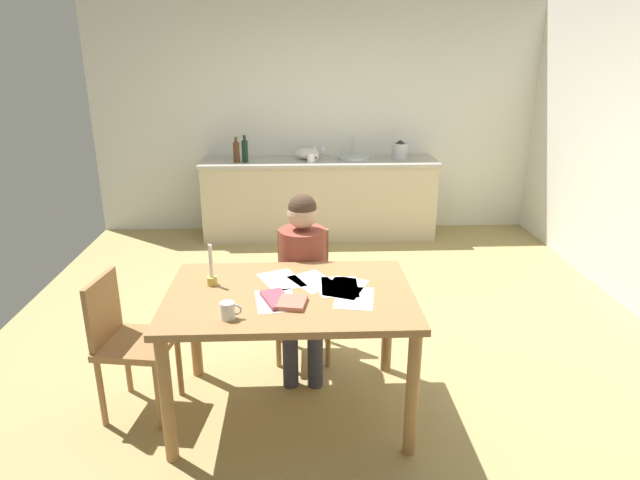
{
  "coord_description": "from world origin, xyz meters",
  "views": [
    {
      "loc": [
        -0.25,
        -3.93,
        2.08
      ],
      "look_at": [
        -0.1,
        -0.39,
        0.85
      ],
      "focal_mm": 30.76,
      "sensor_mm": 36.0,
      "label": 1
    }
  ],
  "objects_px": {
    "coffee_mug": "(228,310)",
    "bottle_vinegar": "(245,151)",
    "chair_at_table": "(303,287)",
    "mixing_bowl": "(307,154)",
    "book_magazine": "(292,303)",
    "stovetop_kettle": "(400,151)",
    "wine_glass_near_sink": "(323,148)",
    "chair_side_empty": "(127,339)",
    "wine_glass_by_kettle": "(314,148)",
    "candlestick": "(212,274)",
    "teacup_on_counter": "(311,158)",
    "bottle_oil": "(236,152)",
    "dining_table": "(290,309)",
    "book_cookery": "(277,299)",
    "person_seated": "(303,271)",
    "sink_unit": "(354,157)"
  },
  "relations": [
    {
      "from": "coffee_mug",
      "to": "bottle_vinegar",
      "type": "relative_size",
      "value": 0.37
    },
    {
      "from": "chair_at_table",
      "to": "mixing_bowl",
      "type": "relative_size",
      "value": 3.24
    },
    {
      "from": "book_magazine",
      "to": "bottle_vinegar",
      "type": "xyz_separation_m",
      "value": [
        -0.54,
        3.39,
        0.23
      ]
    },
    {
      "from": "stovetop_kettle",
      "to": "wine_glass_near_sink",
      "type": "bearing_deg",
      "value": 170.19
    },
    {
      "from": "chair_side_empty",
      "to": "mixing_bowl",
      "type": "distance_m",
      "value": 3.55
    },
    {
      "from": "chair_at_table",
      "to": "wine_glass_by_kettle",
      "type": "distance_m",
      "value": 2.82
    },
    {
      "from": "candlestick",
      "to": "coffee_mug",
      "type": "bearing_deg",
      "value": -71.44
    },
    {
      "from": "teacup_on_counter",
      "to": "chair_side_empty",
      "type": "bearing_deg",
      "value": -110.4
    },
    {
      "from": "chair_side_empty",
      "to": "candlestick",
      "type": "xyz_separation_m",
      "value": [
        0.51,
        0.08,
        0.37
      ]
    },
    {
      "from": "bottle_oil",
      "to": "wine_glass_near_sink",
      "type": "relative_size",
      "value": 1.8
    },
    {
      "from": "chair_side_empty",
      "to": "wine_glass_near_sink",
      "type": "relative_size",
      "value": 5.6
    },
    {
      "from": "wine_glass_near_sink",
      "to": "dining_table",
      "type": "bearing_deg",
      "value": -95.78
    },
    {
      "from": "chair_side_empty",
      "to": "book_cookery",
      "type": "xyz_separation_m",
      "value": [
        0.89,
        -0.16,
        0.31
      ]
    },
    {
      "from": "book_magazine",
      "to": "wine_glass_by_kettle",
      "type": "xyz_separation_m",
      "value": [
        0.24,
        3.64,
        0.21
      ]
    },
    {
      "from": "book_cookery",
      "to": "mixing_bowl",
      "type": "xyz_separation_m",
      "value": [
        0.24,
        3.49,
        0.17
      ]
    },
    {
      "from": "stovetop_kettle",
      "to": "chair_side_empty",
      "type": "bearing_deg",
      "value": -123.57
    },
    {
      "from": "coffee_mug",
      "to": "book_magazine",
      "type": "distance_m",
      "value": 0.36
    },
    {
      "from": "wine_glass_near_sink",
      "to": "mixing_bowl",
      "type": "bearing_deg",
      "value": -151.51
    },
    {
      "from": "mixing_bowl",
      "to": "wine_glass_by_kettle",
      "type": "bearing_deg",
      "value": 50.97
    },
    {
      "from": "wine_glass_by_kettle",
      "to": "wine_glass_near_sink",
      "type": "bearing_deg",
      "value": 0.0
    },
    {
      "from": "wine_glass_near_sink",
      "to": "teacup_on_counter",
      "type": "distance_m",
      "value": 0.34
    },
    {
      "from": "book_magazine",
      "to": "stovetop_kettle",
      "type": "height_order",
      "value": "stovetop_kettle"
    },
    {
      "from": "chair_at_table",
      "to": "wine_glass_near_sink",
      "type": "distance_m",
      "value": 2.83
    },
    {
      "from": "wine_glass_near_sink",
      "to": "person_seated",
      "type": "bearing_deg",
      "value": -95.36
    },
    {
      "from": "coffee_mug",
      "to": "sink_unit",
      "type": "bearing_deg",
      "value": 74.59
    },
    {
      "from": "chair_side_empty",
      "to": "person_seated",
      "type": "bearing_deg",
      "value": 26.46
    },
    {
      "from": "sink_unit",
      "to": "teacup_on_counter",
      "type": "relative_size",
      "value": 2.85
    },
    {
      "from": "book_cookery",
      "to": "stovetop_kettle",
      "type": "distance_m",
      "value": 3.68
    },
    {
      "from": "coffee_mug",
      "to": "stovetop_kettle",
      "type": "distance_m",
      "value": 3.95
    },
    {
      "from": "wine_glass_near_sink",
      "to": "book_cookery",
      "type": "bearing_deg",
      "value": -96.72
    },
    {
      "from": "coffee_mug",
      "to": "teacup_on_counter",
      "type": "xyz_separation_m",
      "value": [
        0.52,
        3.49,
        0.12
      ]
    },
    {
      "from": "stovetop_kettle",
      "to": "wine_glass_by_kettle",
      "type": "distance_m",
      "value": 0.98
    },
    {
      "from": "book_magazine",
      "to": "bottle_oil",
      "type": "distance_m",
      "value": 3.46
    },
    {
      "from": "candlestick",
      "to": "mixing_bowl",
      "type": "height_order",
      "value": "candlestick"
    },
    {
      "from": "bottle_vinegar",
      "to": "mixing_bowl",
      "type": "relative_size",
      "value": 1.09
    },
    {
      "from": "dining_table",
      "to": "chair_side_empty",
      "type": "bearing_deg",
      "value": 177.25
    },
    {
      "from": "sink_unit",
      "to": "bottle_oil",
      "type": "bearing_deg",
      "value": -175.58
    },
    {
      "from": "bottle_vinegar",
      "to": "teacup_on_counter",
      "type": "relative_size",
      "value": 2.35
    },
    {
      "from": "wine_glass_near_sink",
      "to": "teacup_on_counter",
      "type": "relative_size",
      "value": 1.22
    },
    {
      "from": "bottle_oil",
      "to": "chair_side_empty",
      "type": "bearing_deg",
      "value": -96.07
    },
    {
      "from": "chair_at_table",
      "to": "coffee_mug",
      "type": "xyz_separation_m",
      "value": [
        -0.39,
        -1.02,
        0.33
      ]
    },
    {
      "from": "bottle_oil",
      "to": "teacup_on_counter",
      "type": "height_order",
      "value": "bottle_oil"
    },
    {
      "from": "chair_at_table",
      "to": "bottle_oil",
      "type": "distance_m",
      "value": 2.67
    },
    {
      "from": "sink_unit",
      "to": "wine_glass_near_sink",
      "type": "xyz_separation_m",
      "value": [
        -0.34,
        0.15,
        0.09
      ]
    },
    {
      "from": "sink_unit",
      "to": "teacup_on_counter",
      "type": "bearing_deg",
      "value": -162.47
    },
    {
      "from": "book_magazine",
      "to": "wine_glass_by_kettle",
      "type": "relative_size",
      "value": 1.12
    },
    {
      "from": "bottle_oil",
      "to": "bottle_vinegar",
      "type": "height_order",
      "value": "bottle_vinegar"
    },
    {
      "from": "chair_side_empty",
      "to": "bottle_oil",
      "type": "distance_m",
      "value": 3.25
    },
    {
      "from": "wine_glass_near_sink",
      "to": "coffee_mug",
      "type": "bearing_deg",
      "value": -99.92
    },
    {
      "from": "sink_unit",
      "to": "stovetop_kettle",
      "type": "relative_size",
      "value": 1.64
    }
  ]
}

